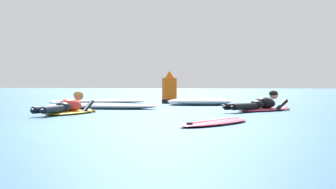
{
  "coord_description": "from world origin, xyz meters",
  "views": [
    {
      "loc": [
        2.44,
        -8.12,
        0.66
      ],
      "look_at": [
        -0.15,
        5.14,
        0.4
      ],
      "focal_mm": 62.52,
      "sensor_mm": 36.0,
      "label": 1
    }
  ],
  "objects": [
    {
      "name": "ground_plane",
      "position": [
        0.0,
        10.0,
        0.0
      ],
      "size": [
        120.0,
        120.0,
        0.0
      ],
      "primitive_type": "plane",
      "color": "navy"
    },
    {
      "name": "surfer_near",
      "position": [
        -2.06,
        3.72,
        0.14
      ],
      "size": [
        0.78,
        2.54,
        0.55
      ],
      "color": "yellow",
      "rests_on": "ground"
    },
    {
      "name": "surfer_far",
      "position": [
        1.96,
        5.84,
        0.14
      ],
      "size": [
        1.65,
        2.4,
        0.53
      ],
      "color": "#E54C66",
      "rests_on": "ground"
    },
    {
      "name": "drifting_surfboard",
      "position": [
        1.39,
        1.2,
        0.03
      ],
      "size": [
        1.23,
        2.14,
        0.16
      ],
      "color": "#E54C66",
      "rests_on": "ground"
    },
    {
      "name": "whitewater_front",
      "position": [
        0.01,
        9.31,
        0.11
      ],
      "size": [
        2.05,
        1.28,
        0.23
      ],
      "color": "white",
      "rests_on": "ground"
    },
    {
      "name": "whitewater_mid_left",
      "position": [
        -2.15,
        6.36,
        0.07
      ],
      "size": [
        3.08,
        0.9,
        0.16
      ],
      "color": "white",
      "rests_on": "ground"
    },
    {
      "name": "whitewater_mid_right",
      "position": [
        -3.46,
        10.04,
        0.07
      ],
      "size": [
        3.16,
        1.64,
        0.15
      ],
      "color": "white",
      "rests_on": "ground"
    },
    {
      "name": "channel_marker_buoy",
      "position": [
        -1.3,
        11.29,
        0.44
      ],
      "size": [
        0.52,
        0.52,
        1.08
      ],
      "color": "#EA5B0F",
      "rests_on": "ground"
    }
  ]
}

